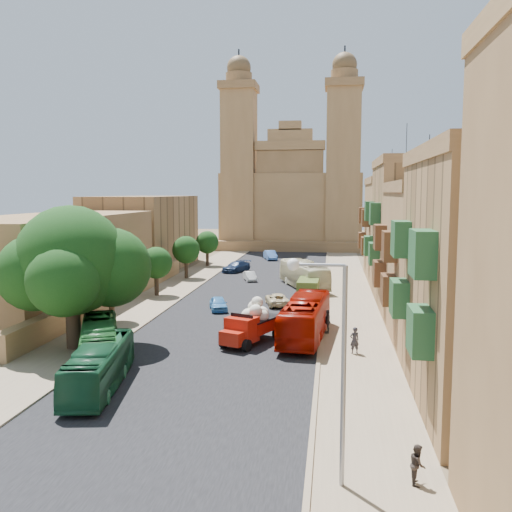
% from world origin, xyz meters
% --- Properties ---
extents(ground, '(260.00, 260.00, 0.00)m').
position_xyz_m(ground, '(0.00, 0.00, 0.00)').
color(ground, brown).
extents(road_surface, '(14.00, 140.00, 0.01)m').
position_xyz_m(road_surface, '(0.00, 30.00, 0.01)').
color(road_surface, black).
rests_on(road_surface, ground).
extents(sidewalk_east, '(5.00, 140.00, 0.01)m').
position_xyz_m(sidewalk_east, '(9.50, 30.00, 0.01)').
color(sidewalk_east, '#806D54').
rests_on(sidewalk_east, ground).
extents(sidewalk_west, '(5.00, 140.00, 0.01)m').
position_xyz_m(sidewalk_west, '(-9.50, 30.00, 0.01)').
color(sidewalk_west, '#806D54').
rests_on(sidewalk_west, ground).
extents(kerb_east, '(0.25, 140.00, 0.12)m').
position_xyz_m(kerb_east, '(7.00, 30.00, 0.06)').
color(kerb_east, '#806D54').
rests_on(kerb_east, ground).
extents(kerb_west, '(0.25, 140.00, 0.12)m').
position_xyz_m(kerb_west, '(-7.00, 30.00, 0.06)').
color(kerb_west, '#806D54').
rests_on(kerb_west, ground).
extents(townhouse_a, '(9.00, 14.00, 16.40)m').
position_xyz_m(townhouse_a, '(15.95, -3.00, 6.41)').
color(townhouse_a, olive).
rests_on(townhouse_a, ground).
extents(townhouse_b, '(9.00, 14.00, 14.90)m').
position_xyz_m(townhouse_b, '(15.95, 11.00, 5.66)').
color(townhouse_b, olive).
rests_on(townhouse_b, ground).
extents(townhouse_c, '(9.00, 14.00, 17.40)m').
position_xyz_m(townhouse_c, '(15.95, 25.00, 6.91)').
color(townhouse_c, olive).
rests_on(townhouse_c, ground).
extents(townhouse_d, '(9.00, 14.00, 15.90)m').
position_xyz_m(townhouse_d, '(15.95, 39.00, 6.16)').
color(townhouse_d, olive).
rests_on(townhouse_d, ground).
extents(west_wall, '(1.00, 40.00, 1.80)m').
position_xyz_m(west_wall, '(-12.50, 20.00, 0.90)').
color(west_wall, olive).
rests_on(west_wall, ground).
extents(west_building_low, '(10.00, 28.00, 8.40)m').
position_xyz_m(west_building_low, '(-18.00, 18.00, 4.20)').
color(west_building_low, brown).
rests_on(west_building_low, ground).
extents(west_building_mid, '(10.00, 22.00, 10.00)m').
position_xyz_m(west_building_mid, '(-18.00, 44.00, 5.00)').
color(west_building_mid, olive).
rests_on(west_building_mid, ground).
extents(church, '(28.00, 22.50, 36.30)m').
position_xyz_m(church, '(-0.00, 78.61, 9.52)').
color(church, olive).
rests_on(church, ground).
extents(ficus_tree, '(9.68, 8.91, 9.68)m').
position_xyz_m(ficus_tree, '(-9.41, 4.01, 5.72)').
color(ficus_tree, '#332519').
rests_on(ficus_tree, ground).
extents(street_tree_a, '(3.16, 3.16, 4.85)m').
position_xyz_m(street_tree_a, '(-10.00, 12.00, 3.25)').
color(street_tree_a, '#332519').
rests_on(street_tree_a, ground).
extents(street_tree_b, '(3.26, 3.26, 5.01)m').
position_xyz_m(street_tree_b, '(-10.00, 24.00, 3.35)').
color(street_tree_b, '#332519').
rests_on(street_tree_b, ground).
extents(street_tree_c, '(3.39, 3.39, 5.21)m').
position_xyz_m(street_tree_c, '(-10.00, 36.00, 3.49)').
color(street_tree_c, '#332519').
rests_on(street_tree_c, ground).
extents(street_tree_d, '(3.27, 3.27, 5.03)m').
position_xyz_m(street_tree_d, '(-10.00, 48.00, 3.37)').
color(street_tree_d, '#332519').
rests_on(street_tree_d, ground).
extents(streetlamp, '(2.11, 0.44, 8.22)m').
position_xyz_m(streetlamp, '(7.72, -12.00, 5.20)').
color(streetlamp, gray).
rests_on(streetlamp, ground).
extents(red_truck, '(3.97, 5.73, 3.18)m').
position_xyz_m(red_truck, '(2.21, 6.90, 1.40)').
color(red_truck, '#B31D0D').
rests_on(red_truck, ground).
extents(olive_pickup, '(2.22, 4.70, 1.92)m').
position_xyz_m(olive_pickup, '(5.48, 24.45, 0.94)').
color(olive_pickup, '#495A22').
rests_on(olive_pickup, ground).
extents(bus_green_south, '(3.47, 9.09, 2.47)m').
position_xyz_m(bus_green_south, '(-4.54, -3.42, 1.24)').
color(bus_green_south, '#164C2C').
rests_on(bus_green_south, ground).
extents(bus_green_north, '(5.46, 9.27, 2.55)m').
position_xyz_m(bus_green_north, '(-6.50, 1.27, 1.27)').
color(bus_green_north, '#206228').
rests_on(bus_green_north, ground).
extents(bus_red_east, '(3.44, 10.95, 3.00)m').
position_xyz_m(bus_red_east, '(5.91, 8.64, 1.50)').
color(bus_red_east, '#910D01').
rests_on(bus_red_east, ground).
extents(bus_cream_east, '(6.18, 10.79, 2.96)m').
position_xyz_m(bus_cream_east, '(4.71, 30.62, 1.48)').
color(bus_cream_east, beige).
rests_on(bus_cream_east, ground).
extents(car_blue_a, '(2.41, 3.85, 1.22)m').
position_xyz_m(car_blue_a, '(-2.26, 17.52, 0.61)').
color(car_blue_a, '#4089C8').
rests_on(car_blue_a, ground).
extents(car_white_a, '(2.17, 3.53, 1.10)m').
position_xyz_m(car_white_a, '(-1.94, 34.97, 0.55)').
color(car_white_a, silver).
rests_on(car_white_a, ground).
extents(car_cream, '(2.82, 4.47, 1.15)m').
position_xyz_m(car_cream, '(2.73, 20.45, 0.57)').
color(car_cream, beige).
rests_on(car_cream, ground).
extents(car_dkblue, '(3.78, 5.24, 1.41)m').
position_xyz_m(car_dkblue, '(-4.82, 42.25, 0.70)').
color(car_dkblue, '#162647').
rests_on(car_dkblue, ground).
extents(car_white_b, '(3.05, 4.54, 1.43)m').
position_xyz_m(car_white_b, '(2.43, 45.58, 0.72)').
color(car_white_b, white).
rests_on(car_white_b, ground).
extents(car_blue_b, '(2.74, 4.62, 1.44)m').
position_xyz_m(car_blue_b, '(-1.81, 56.58, 0.72)').
color(car_blue_b, '#4371BD').
rests_on(car_blue_b, ground).
extents(pedestrian_a, '(0.76, 0.64, 1.78)m').
position_xyz_m(pedestrian_a, '(9.28, 5.19, 0.89)').
color(pedestrian_a, '#29272D').
rests_on(pedestrian_a, ground).
extents(pedestrian_b, '(0.62, 0.76, 1.48)m').
position_xyz_m(pedestrian_b, '(10.91, -11.52, 0.74)').
color(pedestrian_b, '#2E2520').
rests_on(pedestrian_b, ground).
extents(pedestrian_c, '(0.51, 1.07, 1.78)m').
position_xyz_m(pedestrian_c, '(7.50, 10.46, 0.89)').
color(pedestrian_c, '#37383C').
rests_on(pedestrian_c, ground).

